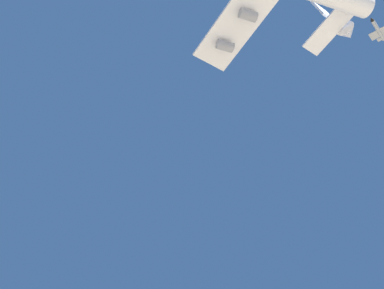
{
  "coord_description": "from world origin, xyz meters",
  "views": [
    {
      "loc": [
        48.6,
        93.73,
        1.76
      ],
      "look_at": [
        -4.22,
        32.03,
        56.29
      ],
      "focal_mm": 35.91,
      "sensor_mm": 36.0,
      "label": 1
    }
  ],
  "objects": [
    {
      "name": "chase_jet_right_wing",
      "position": [
        -79.38,
        63.7,
        130.5
      ],
      "size": [
        15.28,
        8.51,
        4.0
      ],
      "rotation": [
        0.0,
        0.0,
        0.13
      ],
      "color": "#999EA3"
    }
  ]
}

